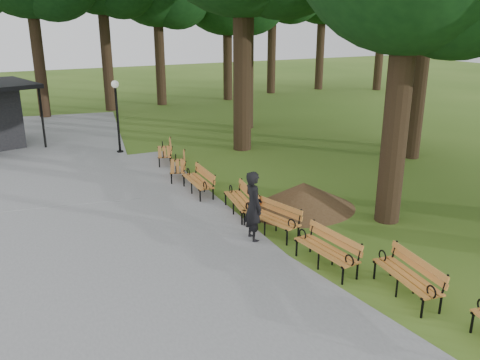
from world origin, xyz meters
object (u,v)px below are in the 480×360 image
bench_6 (177,166)px  bench_2 (326,250)px  bench_7 (164,152)px  dirt_mound (303,196)px  lamp_post (116,101)px  person (253,206)px  bench_4 (240,201)px  bench_3 (271,218)px  bench_1 (407,277)px  bench_5 (198,181)px

bench_6 → bench_2: bearing=24.7°
bench_7 → dirt_mound: bearing=34.3°
lamp_post → bench_2: lamp_post is taller
person → dirt_mound: (2.43, 1.29, -0.53)m
bench_4 → bench_7: size_ratio=1.00×
lamp_post → bench_4: bearing=-80.5°
person → bench_3: bearing=-70.5°
lamp_post → bench_1: 14.68m
bench_3 → bench_7: same height
person → dirt_mound: bearing=-57.6°
person → bench_4: person is taller
dirt_mound → bench_4: 1.98m
bench_2 → dirt_mound: bearing=149.3°
person → bench_7: (0.30, 8.19, -0.51)m
dirt_mound → bench_2: 3.77m
bench_3 → bench_7: (-0.33, 8.02, 0.00)m
bench_2 → bench_7: bearing=177.6°
bench_5 → bench_6: same height
lamp_post → bench_7: lamp_post is taller
bench_3 → bench_7: size_ratio=1.00×
person → bench_2: bearing=-154.6°
lamp_post → bench_5: size_ratio=1.65×
bench_6 → person: bearing=18.9°
lamp_post → bench_6: 4.89m
bench_3 → bench_4: 1.57m
bench_2 → bench_4: bearing=179.3°
bench_4 → bench_3: bearing=13.6°
bench_2 → bench_6: same height
person → bench_2: 2.32m
bench_4 → dirt_mound: bearing=85.9°
person → bench_1: 4.25m
dirt_mound → bench_7: size_ratio=1.50×
person → bench_4: size_ratio=1.01×
bench_4 → person: bearing=-7.1°
bench_3 → bench_4: (-0.13, 1.57, 0.00)m
bench_7 → bench_5: bearing=14.0°
bench_4 → bench_5: size_ratio=1.00×
bench_2 → bench_3: same height
bench_2 → bench_5: 6.19m
bench_1 → bench_3: size_ratio=1.00×
lamp_post → bench_7: size_ratio=1.65×
bench_3 → bench_6: same height
bench_1 → bench_3: same height
bench_5 → bench_6: bearing=-177.8°
lamp_post → bench_6: size_ratio=1.65×
bench_3 → bench_5: size_ratio=1.00×
bench_1 → bench_5: size_ratio=1.00×
dirt_mound → lamp_post: bearing=110.3°
lamp_post → bench_6: bearing=-76.8°
bench_1 → bench_2: (-0.77, 1.80, 0.00)m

